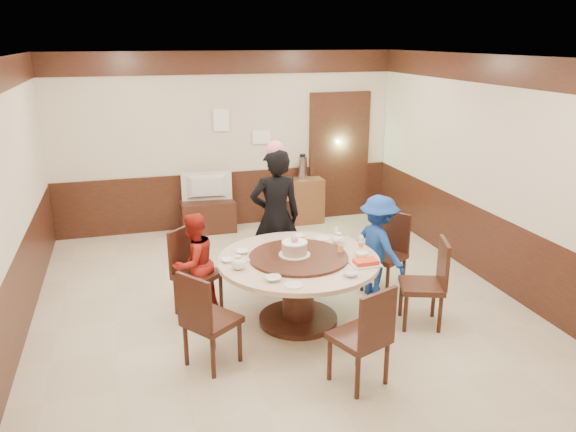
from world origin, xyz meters
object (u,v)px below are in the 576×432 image
object	(u,v)px
person_red	(194,263)
side_cabinet	(299,201)
banquet_table	(298,277)
shrimp_platter	(366,263)
thermos	(302,168)
birthday_cake	(295,248)
television	(207,187)
person_blue	(378,246)
person_standing	(276,217)
tv_stand	(208,216)

from	to	relation	value
person_red	side_cabinet	distance (m)	3.46
banquet_table	person_red	bearing A→B (deg)	150.64
shrimp_platter	banquet_table	bearing A→B (deg)	147.80
banquet_table	side_cabinet	distance (m)	3.50
person_red	thermos	world-z (taller)	person_red
banquet_table	birthday_cake	size ratio (longest dim) A/B	5.11
banquet_table	television	world-z (taller)	television
person_blue	television	world-z (taller)	person_blue
television	person_red	bearing A→B (deg)	84.42
person_standing	birthday_cake	distance (m)	1.07
banquet_table	television	distance (m)	3.35
side_cabinet	person_standing	bearing A→B (deg)	-114.04
tv_stand	thermos	world-z (taller)	thermos
birthday_cake	side_cabinet	bearing A→B (deg)	71.97
birthday_cake	television	world-z (taller)	birthday_cake
birthday_cake	person_standing	bearing A→B (deg)	85.81
tv_stand	television	size ratio (longest dim) A/B	1.07
tv_stand	person_red	bearing A→B (deg)	-101.46
person_red	person_blue	size ratio (longest dim) A/B	0.93
thermos	person_blue	bearing A→B (deg)	-89.85
person_standing	person_blue	world-z (taller)	person_standing
person_red	tv_stand	bearing A→B (deg)	-136.94
shrimp_platter	thermos	xyz separation A→B (m)	(0.50, 3.72, 0.16)
tv_stand	banquet_table	bearing A→B (deg)	-81.55
side_cabinet	shrimp_platter	bearing A→B (deg)	-96.65
television	shrimp_platter	bearing A→B (deg)	112.46
banquet_table	tv_stand	xyz separation A→B (m)	(-0.49, 3.31, -0.28)
person_standing	side_cabinet	distance (m)	2.50
side_cabinet	thermos	world-z (taller)	thermos
television	thermos	world-z (taller)	thermos
tv_stand	side_cabinet	xyz separation A→B (m)	(1.53, 0.03, 0.12)
person_blue	side_cabinet	xyz separation A→B (m)	(-0.07, 2.95, -0.25)
banquet_table	side_cabinet	xyz separation A→B (m)	(1.04, 3.34, -0.16)
person_red	thermos	xyz separation A→B (m)	(2.15, 2.75, 0.36)
thermos	television	bearing A→B (deg)	-178.92
person_standing	tv_stand	bearing A→B (deg)	-74.20
birthday_cake	person_red	bearing A→B (deg)	151.09
person_red	tv_stand	xyz separation A→B (m)	(0.55, 2.72, -0.33)
thermos	banquet_table	bearing A→B (deg)	-108.31
person_blue	side_cabinet	bearing A→B (deg)	-16.05
tv_stand	birthday_cake	bearing A→B (deg)	-82.07
tv_stand	side_cabinet	world-z (taller)	side_cabinet
person_standing	person_red	world-z (taller)	person_standing
shrimp_platter	television	world-z (taller)	television
tv_stand	thermos	bearing A→B (deg)	1.08
shrimp_platter	television	size ratio (longest dim) A/B	0.38
person_blue	side_cabinet	world-z (taller)	person_blue
shrimp_platter	birthday_cake	bearing A→B (deg)	147.30
banquet_table	person_standing	bearing A→B (deg)	87.75
birthday_cake	tv_stand	size ratio (longest dim) A/B	0.40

